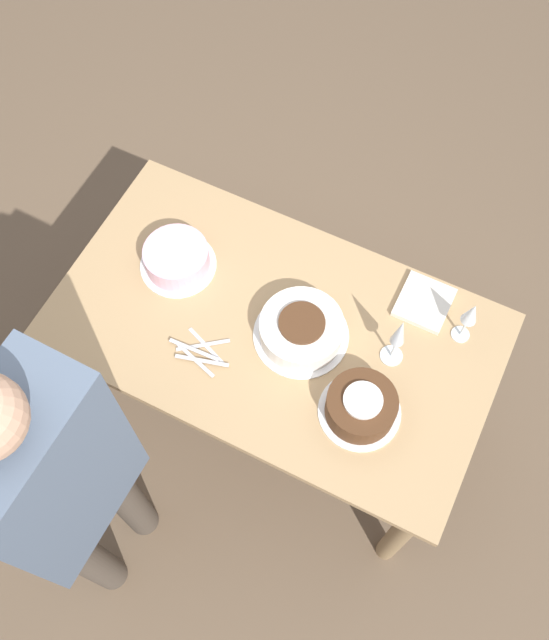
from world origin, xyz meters
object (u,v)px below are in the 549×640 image
(cake_front_chocolate, at_px, (361,406))
(cake_back_decorated, at_px, (177,258))
(wine_glass_near, at_px, (399,335))
(person_cutting, at_px, (60,487))
(wine_glass_far, at_px, (471,315))
(cake_center_white, at_px, (301,329))

(cake_front_chocolate, height_order, cake_back_decorated, cake_front_chocolate)
(cake_front_chocolate, distance_m, wine_glass_near, 0.24)
(wine_glass_near, xyz_separation_m, person_cutting, (-0.61, -0.81, 0.05))
(wine_glass_far, bearing_deg, cake_center_white, -153.32)
(cake_center_white, xyz_separation_m, wine_glass_near, (0.28, 0.06, 0.11))
(cake_front_chocolate, bearing_deg, wine_glass_far, 64.08)
(wine_glass_near, bearing_deg, cake_front_chocolate, -94.38)
(cake_center_white, bearing_deg, cake_front_chocolate, -29.59)
(cake_back_decorated, height_order, wine_glass_far, wine_glass_far)
(cake_back_decorated, relative_size, wine_glass_near, 1.05)
(wine_glass_near, relative_size, person_cutting, 0.15)
(wine_glass_far, xyz_separation_m, person_cutting, (-0.78, -0.98, 0.07))
(cake_center_white, relative_size, wine_glass_far, 1.53)
(cake_back_decorated, bearing_deg, cake_front_chocolate, -15.24)
(cake_back_decorated, xyz_separation_m, wine_glass_far, (0.92, 0.17, 0.10))
(person_cutting, bearing_deg, cake_center_white, -22.76)
(wine_glass_near, bearing_deg, cake_back_decorated, -179.25)
(wine_glass_far, distance_m, person_cutting, 1.25)
(cake_front_chocolate, xyz_separation_m, wine_glass_near, (0.02, 0.21, 0.11))
(wine_glass_far, height_order, person_cutting, person_cutting)
(cake_center_white, distance_m, cake_back_decorated, 0.48)
(cake_back_decorated, height_order, wine_glass_near, wine_glass_near)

